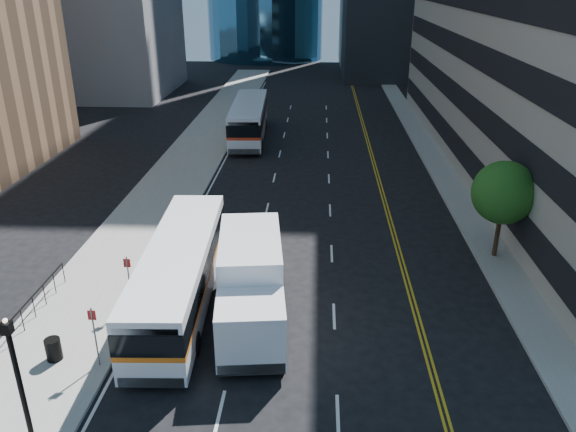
# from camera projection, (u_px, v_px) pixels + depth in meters

# --- Properties ---
(ground) EXTENTS (160.00, 160.00, 0.00)m
(ground) POSITION_uv_depth(u_px,v_px,m) (323.00, 343.00, 22.59)
(ground) COLOR black
(ground) RESTS_ON ground
(sidewalk_west) EXTENTS (5.00, 90.00, 0.15)m
(sidewalk_west) POSITION_uv_depth(u_px,v_px,m) (194.00, 155.00, 46.03)
(sidewalk_west) COLOR gray
(sidewalk_west) RESTS_ON ground
(sidewalk_east) EXTENTS (2.00, 90.00, 0.15)m
(sidewalk_east) POSITION_uv_depth(u_px,v_px,m) (434.00, 159.00, 45.05)
(sidewalk_east) COLOR gray
(sidewalk_east) RESTS_ON ground
(street_tree) EXTENTS (3.20, 3.20, 5.10)m
(street_tree) POSITION_uv_depth(u_px,v_px,m) (504.00, 193.00, 28.05)
(street_tree) COLOR #332114
(street_tree) RESTS_ON sidewalk_east
(lamp_post) EXTENTS (0.28, 0.28, 4.56)m
(lamp_post) POSITION_uv_depth(u_px,v_px,m) (19.00, 380.00, 16.46)
(lamp_post) COLOR black
(lamp_post) RESTS_ON sidewalk_west
(bus_front) EXTENTS (3.09, 11.87, 3.03)m
(bus_front) POSITION_uv_depth(u_px,v_px,m) (180.00, 273.00, 24.54)
(bus_front) COLOR white
(bus_front) RESTS_ON ground
(bus_rear) EXTENTS (3.37, 12.76, 3.26)m
(bus_rear) POSITION_uv_depth(u_px,v_px,m) (249.00, 119.00, 50.48)
(bus_rear) COLOR white
(bus_rear) RESTS_ON ground
(box_truck) EXTENTS (3.39, 7.70, 3.57)m
(box_truck) POSITION_uv_depth(u_px,v_px,m) (251.00, 284.00, 23.20)
(box_truck) COLOR white
(box_truck) RESTS_ON ground
(trash_can) EXTENTS (0.77, 0.77, 0.89)m
(trash_can) POSITION_uv_depth(u_px,v_px,m) (53.00, 349.00, 21.28)
(trash_can) COLOR black
(trash_can) RESTS_ON sidewalk_west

